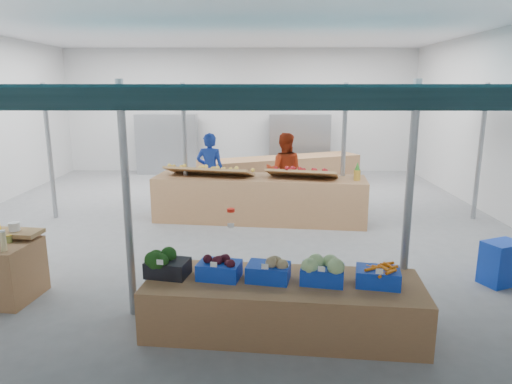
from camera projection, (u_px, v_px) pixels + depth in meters
floor at (229, 224)px, 9.90m from camera, size 13.00×13.00×0.00m
hall at (232, 98)px, 10.71m from camera, size 13.00×13.00×13.00m
pole_grid at (265, 153)px, 7.78m from camera, size 10.00×4.60×3.00m
awnings at (266, 95)px, 7.56m from camera, size 9.50×7.08×0.30m
back_shelving_left at (167, 144)px, 15.54m from camera, size 2.00×0.50×2.00m
back_shelving_right at (299, 145)px, 15.51m from camera, size 2.00×0.50×2.00m
veg_counter at (283, 305)px, 5.53m from camera, size 3.39×1.43×0.64m
fruit_counter at (259, 199)px, 10.09m from camera, size 4.71×1.64×0.99m
far_counter at (281, 172)px, 13.57m from camera, size 4.91×2.81×0.88m
crate_stack at (501, 263)px, 6.84m from camera, size 0.66×0.57×0.66m
vendor_left at (210, 171)px, 11.07m from camera, size 0.72×0.52×1.84m
vendor_right at (284, 171)px, 11.06m from camera, size 0.97×0.80×1.84m
crate_broccoli at (168, 263)px, 5.57m from camera, size 0.56×0.45×0.35m
crate_beets at (219, 268)px, 5.51m from camera, size 0.56×0.45×0.29m
crate_celeriac at (268, 269)px, 5.44m from camera, size 0.56×0.45×0.31m
crate_cabbage at (322, 270)px, 5.37m from camera, size 0.56×0.45×0.35m
crate_carrots at (378, 276)px, 5.31m from camera, size 0.56×0.45×0.29m
sparrow at (153, 260)px, 5.46m from camera, size 0.12×0.09×0.11m
pole_ribbon at (231, 212)px, 6.84m from camera, size 0.12×0.12×0.28m
apple_heap_yellow at (209, 169)px, 9.97m from camera, size 2.01×1.13×0.27m
apple_heap_red at (302, 171)px, 9.72m from camera, size 1.62×1.04×0.27m
pineapple at (357, 172)px, 9.57m from camera, size 0.14×0.14×0.39m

